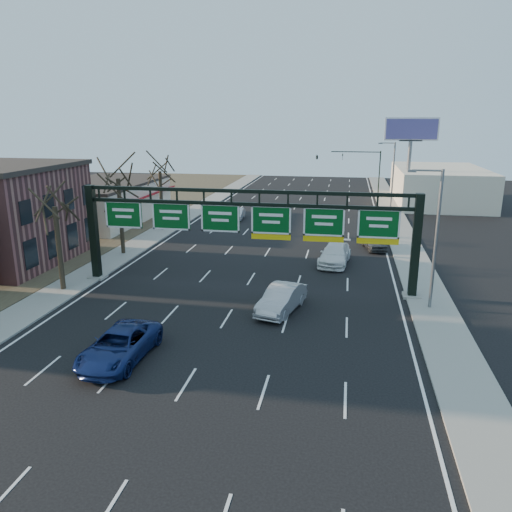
% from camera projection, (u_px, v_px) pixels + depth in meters
% --- Properties ---
extents(ground, '(160.00, 160.00, 0.00)m').
position_uv_depth(ground, '(218.00, 332.00, 28.95)').
color(ground, black).
rests_on(ground, ground).
extents(sidewalk_left, '(3.00, 120.00, 0.12)m').
position_uv_depth(sidewalk_left, '(145.00, 240.00, 50.10)').
color(sidewalk_left, gray).
rests_on(sidewalk_left, ground).
extents(sidewalk_right, '(3.00, 120.00, 0.12)m').
position_uv_depth(sidewalk_right, '(409.00, 252.00, 45.66)').
color(sidewalk_right, gray).
rests_on(sidewalk_right, ground).
extents(dirt_strip_left, '(21.00, 120.00, 0.06)m').
position_uv_depth(dirt_strip_left, '(35.00, 236.00, 52.23)').
color(dirt_strip_left, '#473D2B').
rests_on(dirt_strip_left, ground).
extents(lane_markings, '(21.60, 120.00, 0.01)m').
position_uv_depth(lane_markings, '(271.00, 247.00, 47.90)').
color(lane_markings, white).
rests_on(lane_markings, ground).
extents(sign_gantry, '(24.60, 1.20, 7.20)m').
position_uv_depth(sign_gantry, '(248.00, 225.00, 35.26)').
color(sign_gantry, black).
rests_on(sign_gantry, ground).
extents(brick_block, '(10.40, 12.40, 8.30)m').
position_uv_depth(brick_block, '(3.00, 214.00, 41.99)').
color(brick_block, brown).
rests_on(brick_block, ground).
extents(cream_strip, '(10.90, 18.40, 4.70)m').
position_uv_depth(cream_strip, '(105.00, 201.00, 59.52)').
color(cream_strip, beige).
rests_on(cream_strip, ground).
extents(building_right_distant, '(12.00, 20.00, 5.00)m').
position_uv_depth(building_right_distant, '(439.00, 185.00, 72.18)').
color(building_right_distant, beige).
rests_on(building_right_distant, ground).
extents(tree_gantry, '(3.60, 3.60, 8.48)m').
position_uv_depth(tree_gantry, '(53.00, 192.00, 34.00)').
color(tree_gantry, black).
rests_on(tree_gantry, sidewalk_left).
extents(tree_mid, '(3.60, 3.60, 9.24)m').
position_uv_depth(tree_mid, '(117.00, 167.00, 43.27)').
color(tree_mid, black).
rests_on(tree_mid, sidewalk_left).
extents(tree_far, '(3.60, 3.60, 8.86)m').
position_uv_depth(tree_far, '(159.00, 162.00, 52.85)').
color(tree_far, black).
rests_on(tree_far, sidewalk_left).
extents(streetlight_near, '(2.15, 0.22, 9.00)m').
position_uv_depth(streetlight_near, '(435.00, 232.00, 31.10)').
color(streetlight_near, slate).
rests_on(streetlight_near, sidewalk_right).
extents(streetlight_far, '(2.15, 0.22, 9.00)m').
position_uv_depth(streetlight_far, '(392.00, 174.00, 63.32)').
color(streetlight_far, slate).
rests_on(streetlight_far, sidewalk_right).
extents(billboard_right, '(7.00, 0.50, 12.00)m').
position_uv_depth(billboard_right, '(411.00, 140.00, 66.53)').
color(billboard_right, slate).
rests_on(billboard_right, ground).
extents(traffic_signal_mast, '(10.16, 0.54, 7.00)m').
position_uv_depth(traffic_signal_mast, '(340.00, 160.00, 78.60)').
color(traffic_signal_mast, black).
rests_on(traffic_signal_mast, ground).
extents(car_blue_suv, '(2.86, 5.83, 1.59)m').
position_uv_depth(car_blue_suv, '(119.00, 346.00, 25.38)').
color(car_blue_suv, navy).
rests_on(car_blue_suv, ground).
extents(car_silver_sedan, '(2.94, 5.31, 1.66)m').
position_uv_depth(car_silver_sedan, '(281.00, 299.00, 31.78)').
color(car_silver_sedan, '#A5A5A9').
rests_on(car_silver_sedan, ground).
extents(car_white_wagon, '(2.93, 5.88, 1.64)m').
position_uv_depth(car_white_wagon, '(335.00, 254.00, 42.22)').
color(car_white_wagon, white).
rests_on(car_white_wagon, ground).
extents(car_grey_far, '(2.60, 4.59, 1.47)m').
position_uv_depth(car_grey_far, '(374.00, 241.00, 46.91)').
color(car_grey_far, '#3A3C3E').
rests_on(car_grey_far, ground).
extents(car_silver_distant, '(1.62, 4.08, 1.32)m').
position_uv_depth(car_silver_distant, '(238.00, 214.00, 60.71)').
color(car_silver_distant, silver).
rests_on(car_silver_distant, ground).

